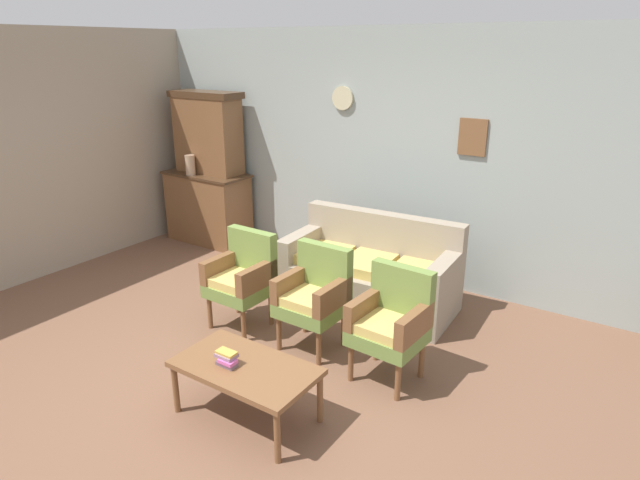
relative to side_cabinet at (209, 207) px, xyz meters
The scene contains 11 objects.
ground_plane 3.37m from the side_cabinet, 42.33° to the right, with size 7.68×7.68×0.00m, color brown.
wall_back_with_decor 2.65m from the side_cabinet, ahead, with size 6.40×0.09×2.70m.
side_cabinet is the anchor object (origin of this frame).
cabinet_upper_hutch 0.99m from the side_cabinet, 90.00° to the left, with size 0.99×0.38×1.03m.
vase_on_cabinet 0.62m from the side_cabinet, 117.83° to the right, with size 0.13×0.13×0.26m, color tan.
floral_couch 2.78m from the side_cabinet, 10.18° to the right, with size 1.75×0.89×0.90m.
armchair_near_couch_end 2.48m from the side_cabinet, 38.12° to the right, with size 0.53×0.50×0.90m.
armchair_by_doorway 3.10m from the side_cabinet, 28.51° to the right, with size 0.53×0.50×0.90m.
armchair_row_middle 3.81m from the side_cabinet, 23.85° to the right, with size 0.55×0.52×0.90m.
coffee_table 3.85m from the side_cabinet, 41.61° to the right, with size 1.00×0.56×0.42m.
book_stack_on_table 3.82m from the side_cabinet, 43.42° to the right, with size 0.16×0.11×0.10m.
Camera 1 is at (2.64, -2.71, 2.50)m, focal length 30.55 mm.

